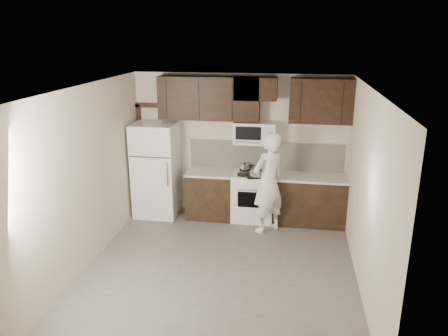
% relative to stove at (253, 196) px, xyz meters
% --- Properties ---
extents(floor, '(4.50, 4.50, 0.00)m').
position_rel_stove_xyz_m(floor, '(-0.30, -1.94, -0.46)').
color(floor, '#585552').
rests_on(floor, ground).
extents(back_wall, '(4.00, 0.00, 4.00)m').
position_rel_stove_xyz_m(back_wall, '(-0.30, 0.31, 0.89)').
color(back_wall, beige).
rests_on(back_wall, ground).
extents(ceiling, '(4.50, 4.50, 0.00)m').
position_rel_stove_xyz_m(ceiling, '(-0.30, -1.94, 2.24)').
color(ceiling, white).
rests_on(ceiling, back_wall).
extents(counter_run, '(2.95, 0.64, 0.91)m').
position_rel_stove_xyz_m(counter_run, '(0.30, 0.00, -0.00)').
color(counter_run, black).
rests_on(counter_run, floor).
extents(stove, '(0.76, 0.66, 0.94)m').
position_rel_stove_xyz_m(stove, '(0.00, 0.00, 0.00)').
color(stove, white).
rests_on(stove, floor).
extents(backsplash, '(2.90, 0.02, 0.54)m').
position_rel_stove_xyz_m(backsplash, '(0.20, 0.30, 0.72)').
color(backsplash, beige).
rests_on(backsplash, counter_run).
extents(upper_cabinets, '(3.48, 0.35, 0.78)m').
position_rel_stove_xyz_m(upper_cabinets, '(-0.09, 0.14, 1.82)').
color(upper_cabinets, black).
rests_on(upper_cabinets, back_wall).
extents(microwave, '(0.76, 0.42, 0.40)m').
position_rel_stove_xyz_m(microwave, '(-0.00, 0.12, 1.19)').
color(microwave, white).
rests_on(microwave, upper_cabinets).
extents(refrigerator, '(0.80, 0.76, 1.80)m').
position_rel_stove_xyz_m(refrigerator, '(-1.85, -0.05, 0.44)').
color(refrigerator, white).
rests_on(refrigerator, floor).
extents(door_trim, '(0.50, 0.08, 2.12)m').
position_rel_stove_xyz_m(door_trim, '(-2.22, 0.27, 0.79)').
color(door_trim, black).
rests_on(door_trim, floor).
extents(saucepan, '(0.28, 0.16, 0.16)m').
position_rel_stove_xyz_m(saucepan, '(-0.18, 0.15, 0.51)').
color(saucepan, silver).
rests_on(saucepan, stove).
extents(baking_tray, '(0.53, 0.45, 0.02)m').
position_rel_stove_xyz_m(baking_tray, '(0.10, -0.15, 0.46)').
color(baking_tray, black).
rests_on(baking_tray, counter_run).
extents(pizza, '(0.38, 0.38, 0.02)m').
position_rel_stove_xyz_m(pizza, '(0.10, -0.15, 0.48)').
color(pizza, beige).
rests_on(pizza, baking_tray).
extents(person, '(0.77, 0.78, 1.81)m').
position_rel_stove_xyz_m(person, '(0.31, -0.49, 0.45)').
color(person, silver).
rests_on(person, floor).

